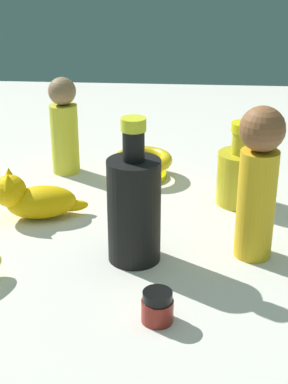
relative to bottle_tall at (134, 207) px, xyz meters
name	(u,v)px	position (x,y,z in m)	size (l,w,h in m)	color
ground	(144,230)	(0.09, -0.01, -0.08)	(2.00, 2.00, 0.00)	silver
bottle_tall	(134,207)	(0.00, 0.00, 0.00)	(0.08, 0.08, 0.21)	black
cat_figurine	(33,198)	(0.12, 0.18, -0.05)	(0.09, 0.15, 0.09)	#F4B708
person_figure_child	(258,180)	(0.02, -0.17, 0.04)	(0.06, 0.06, 0.23)	yellow
bottle_short	(240,173)	(0.21, -0.17, -0.03)	(0.08, 0.08, 0.15)	gold
bowl	(143,163)	(0.31, 0.01, -0.05)	(0.11, 0.11, 0.05)	#DED405
nail_polish_jar	(157,307)	(-0.15, -0.04, -0.06)	(0.04, 0.04, 0.04)	maroon
person_figure_adult	(64,126)	(0.33, 0.17, 0.01)	(0.08, 0.08, 0.19)	yellow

